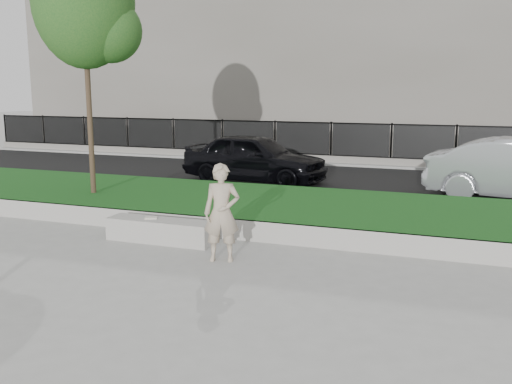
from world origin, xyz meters
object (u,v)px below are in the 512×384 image
at_px(young_tree, 88,7).
at_px(car_dark, 255,158).
at_px(man, 222,213).
at_px(book, 151,218).
at_px(stone_bench, 160,231).

distance_m(young_tree, car_dark, 6.52).
distance_m(man, young_tree, 6.51).
bearing_deg(book, man, -48.93).
xyz_separation_m(stone_bench, book, (-0.21, 0.02, 0.23)).
height_order(man, car_dark, man).
distance_m(stone_bench, young_tree, 5.71).
bearing_deg(stone_bench, car_dark, 95.14).
distance_m(man, book, 1.96).
bearing_deg(young_tree, man, -31.61).
distance_m(man, car_dark, 7.78).
relative_size(stone_bench, book, 9.22).
distance_m(stone_bench, man, 1.83).
height_order(stone_bench, young_tree, young_tree).
height_order(stone_bench, car_dark, car_dark).
bearing_deg(young_tree, car_dark, 64.17).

